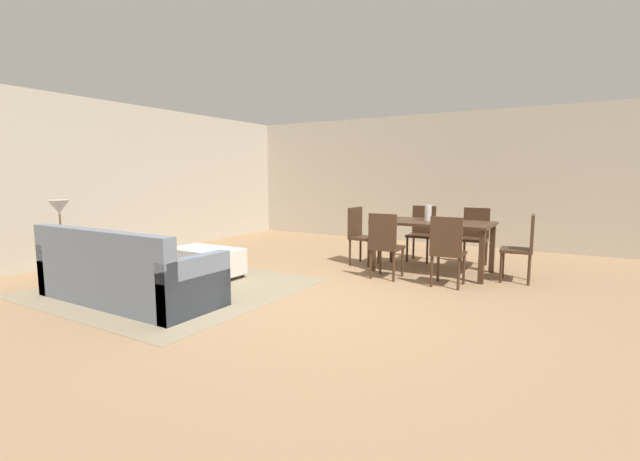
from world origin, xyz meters
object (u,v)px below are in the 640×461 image
Objects in this scene: dining_chair_near_left at (385,242)px; dining_chair_far_right at (475,233)px; table_lamp at (59,209)px; side_table at (62,249)px; dining_table at (433,227)px; couch at (126,276)px; ottoman_table at (206,261)px; dining_chair_head_west at (360,232)px; dining_chair_near_right at (447,247)px; dining_chair_far_left at (422,230)px; vase_centerpiece at (428,213)px; dining_chair_head_east at (524,244)px.

dining_chair_far_right is (0.88, 1.59, 0.00)m from dining_chair_near_left.
side_table is at bearing 7.13° from table_lamp.
table_lamp is at bearing -172.87° from side_table.
couch is at bearing -127.43° from dining_table.
ottoman_table is 1.09× the size of dining_chair_near_left.
couch is 3.59m from dining_chair_head_west.
dining_chair_near_left is (3.55, 2.45, -0.48)m from table_lamp.
couch is 2.47× the size of dining_chair_near_right.
dining_table is 1.83× the size of dining_chair_head_west.
ottoman_table is at bearing -142.47° from dining_table.
dining_chair_far_right reaches higher than dining_table.
couch is at bearing -86.79° from ottoman_table.
dining_table is 0.93m from dining_chair_far_right.
dining_table is 1.83× the size of dining_chair_far_left.
table_lamp is 0.57× the size of dining_chair_near_right.
dining_chair_far_right is at bearing 60.58° from dining_table.
dining_chair_far_left is 1.00× the size of dining_chair_head_west.
vase_centerpiece reaches higher than dining_chair_head_west.
dining_chair_near_left is at bearing -90.67° from dining_chair_far_left.
dining_table is at bearing 39.20° from table_lamp.
dining_chair_head_east is at bearing 31.83° from table_lamp.
dining_chair_far_right is 1.00m from vase_centerpiece.
side_table is at bearing -137.80° from ottoman_table.
couch is 3.31m from dining_chair_near_left.
vase_centerpiece is at bearing 3.00° from dining_chair_head_west.
dining_chair_head_west is (-0.75, 0.78, 0.00)m from dining_chair_near_left.
table_lamp is 5.15m from dining_table.
table_lamp is at bearing -151.03° from dining_chair_near_right.
table_lamp is (-1.36, -1.23, 0.77)m from ottoman_table.
ottoman_table is 0.59× the size of dining_table.
couch is 2.47× the size of dining_chair_far_right.
dining_table is (2.55, 3.33, 0.38)m from couch.
dining_table is 1.19m from dining_chair_head_west.
side_table is 0.35× the size of dining_table.
table_lamp is 4.34m from dining_chair_near_left.
vase_centerpiece is (1.09, 0.06, 0.36)m from dining_chair_head_west.
dining_chair_head_east is at bearing -45.64° from dining_chair_far_right.
table_lamp is 0.57× the size of dining_chair_head_west.
dining_chair_near_right is (0.86, -0.01, 0.00)m from dining_chair_near_left.
vase_centerpiece reaches higher than dining_chair_far_left.
table_lamp is at bearing -140.80° from dining_table.
side_table is at bearing -131.44° from dining_chair_far_left.
dining_chair_near_left is 1.00× the size of dining_chair_head_west.
dining_chair_head_west is (2.80, 3.23, 0.05)m from side_table.
side_table is 5.04m from dining_chair_near_right.
vase_centerpiece is (-1.33, 0.05, 0.36)m from dining_chair_head_east.
dining_chair_near_left reaches higher than couch.
dining_chair_near_left is 1.00× the size of dining_chair_far_right.
dining_chair_head_west is (-1.18, -0.02, -0.15)m from dining_table.
vase_centerpiece is at bearing 40.20° from table_lamp.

